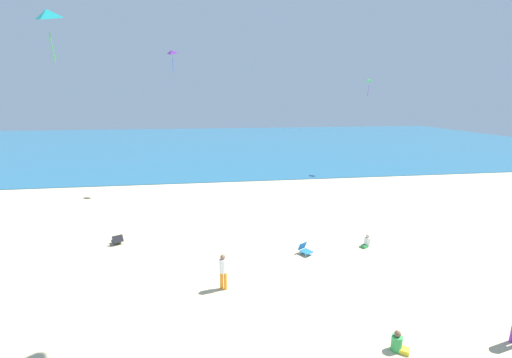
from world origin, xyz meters
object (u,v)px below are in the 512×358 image
at_px(person_1, 367,242).
at_px(person_2, 223,269).
at_px(kite_teal, 47,14).
at_px(beach_chair_far_left, 305,249).
at_px(kite_green, 369,80).
at_px(person_3, 398,343).
at_px(beach_chair_far_right, 117,240).
at_px(kite_purple, 172,52).

height_order(person_1, person_2, person_2).
bearing_deg(kite_teal, beach_chair_far_left, 12.70).
distance_m(person_1, kite_green, 21.41).
xyz_separation_m(beach_chair_far_left, person_1, (3.50, 0.34, 0.01)).
distance_m(beach_chair_far_left, person_2, 4.99).
xyz_separation_m(person_1, person_3, (-2.54, -7.16, -0.01)).
xyz_separation_m(beach_chair_far_left, beach_chair_far_right, (-9.68, 2.59, -0.01)).
relative_size(kite_teal, kite_purple, 0.92).
relative_size(person_2, kite_teal, 0.89).
distance_m(beach_chair_far_right, kite_purple, 15.47).
bearing_deg(kite_purple, person_1, -50.14).
height_order(person_2, kite_green, kite_green).
height_order(person_1, kite_purple, kite_purple).
xyz_separation_m(beach_chair_far_left, kite_green, (11.65, 17.85, 9.27)).
bearing_deg(person_3, kite_green, 102.79).
bearing_deg(person_1, kite_teal, -17.83).
height_order(kite_teal, kite_purple, kite_purple).
relative_size(beach_chair_far_right, kite_purple, 0.41).
bearing_deg(kite_green, person_3, -113.43).
bearing_deg(beach_chair_far_left, person_2, -88.77).
bearing_deg(kite_purple, beach_chair_far_left, -61.27).
bearing_deg(beach_chair_far_left, kite_teal, -107.74).
relative_size(beach_chair_far_left, kite_purple, 0.43).
relative_size(beach_chair_far_left, kite_teal, 0.47).
bearing_deg(kite_green, person_2, -127.81).
bearing_deg(person_1, beach_chair_far_left, -23.08).
bearing_deg(beach_chair_far_right, person_2, -160.28).
bearing_deg(beach_chair_far_left, beach_chair_far_right, -135.44).
relative_size(beach_chair_far_left, kite_green, 0.47).
bearing_deg(kite_green, kite_teal, -136.86).
xyz_separation_m(beach_chair_far_right, person_2, (5.46, -5.19, 0.64)).
bearing_deg(person_3, kite_teal, -167.17).
height_order(person_2, kite_teal, kite_teal).
height_order(person_2, kite_purple, kite_purple).
bearing_deg(beach_chair_far_left, kite_purple, 178.30).
bearing_deg(person_3, person_2, 177.03).
height_order(person_3, kite_green, kite_green).
relative_size(beach_chair_far_right, kite_teal, 0.45).
xyz_separation_m(beach_chair_far_right, person_3, (10.64, -9.41, 0.01)).
bearing_deg(person_3, beach_chair_far_right, 174.71).
height_order(beach_chair_far_left, kite_purple, kite_purple).
relative_size(person_1, person_2, 0.46).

